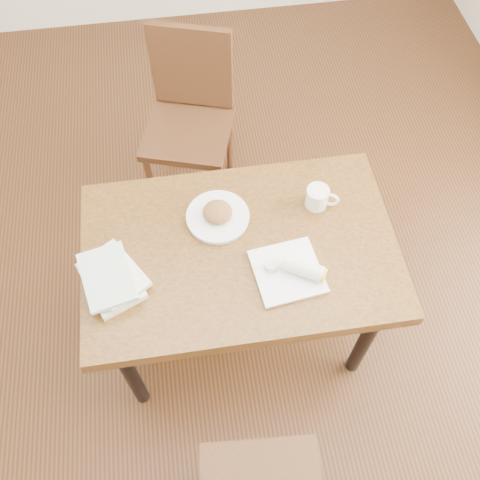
{
  "coord_description": "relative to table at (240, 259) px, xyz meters",
  "views": [
    {
      "loc": [
        -0.16,
        -1.03,
        2.48
      ],
      "look_at": [
        0.0,
        0.0,
        0.8
      ],
      "focal_mm": 40.0,
      "sensor_mm": 36.0,
      "label": 1
    }
  ],
  "objects": [
    {
      "name": "plate_burrito",
      "position": [
        0.17,
        -0.14,
        0.11
      ],
      "size": [
        0.27,
        0.27,
        0.08
      ],
      "color": "white",
      "rests_on": "table"
    },
    {
      "name": "coffee_mug",
      "position": [
        0.33,
        0.15,
        0.13
      ],
      "size": [
        0.13,
        0.09,
        0.09
      ],
      "color": "white",
      "rests_on": "table"
    },
    {
      "name": "room_walls",
      "position": [
        0.0,
        0.0,
        0.97
      ],
      "size": [
        4.02,
        5.02,
        2.8
      ],
      "color": "silver",
      "rests_on": "ground"
    },
    {
      "name": "chair_far",
      "position": [
        -0.11,
        0.95,
        -0.11
      ],
      "size": [
        0.53,
        0.53,
        0.95
      ],
      "color": "#422512",
      "rests_on": "ground"
    },
    {
      "name": "plate_scone",
      "position": [
        -0.07,
        0.14,
        0.11
      ],
      "size": [
        0.25,
        0.25,
        0.08
      ],
      "color": "white",
      "rests_on": "table"
    },
    {
      "name": "book_stack",
      "position": [
        -0.48,
        -0.08,
        0.12
      ],
      "size": [
        0.28,
        0.31,
        0.07
      ],
      "color": "white",
      "rests_on": "table"
    },
    {
      "name": "ground",
      "position": [
        0.0,
        0.0,
        -0.67
      ],
      "size": [
        4.0,
        5.0,
        0.01
      ],
      "primitive_type": "cube",
      "color": "#472814",
      "rests_on": "ground"
    },
    {
      "name": "table",
      "position": [
        0.0,
        0.0,
        0.0
      ],
      "size": [
        1.19,
        0.77,
        0.75
      ],
      "color": "brown",
      "rests_on": "ground"
    }
  ]
}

